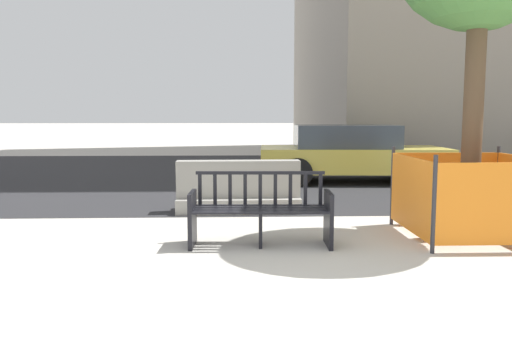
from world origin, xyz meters
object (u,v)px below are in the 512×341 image
(jersey_barrier_centre, at_px, (238,191))
(construction_fence, at_px, (469,194))
(car_taxi_near, at_px, (350,153))
(street_bench, at_px, (260,213))

(jersey_barrier_centre, bearing_deg, construction_fence, -31.55)
(construction_fence, bearing_deg, car_taxi_near, 93.43)
(street_bench, height_order, car_taxi_near, car_taxi_near)
(street_bench, bearing_deg, construction_fence, 6.91)
(construction_fence, height_order, car_taxi_near, car_taxi_near)
(street_bench, bearing_deg, jersey_barrier_centre, 96.99)
(street_bench, height_order, jersey_barrier_centre, street_bench)
(construction_fence, relative_size, car_taxi_near, 0.36)
(street_bench, distance_m, car_taxi_near, 6.25)
(street_bench, xyz_separation_m, jersey_barrier_centre, (-0.26, 2.15, -0.06))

